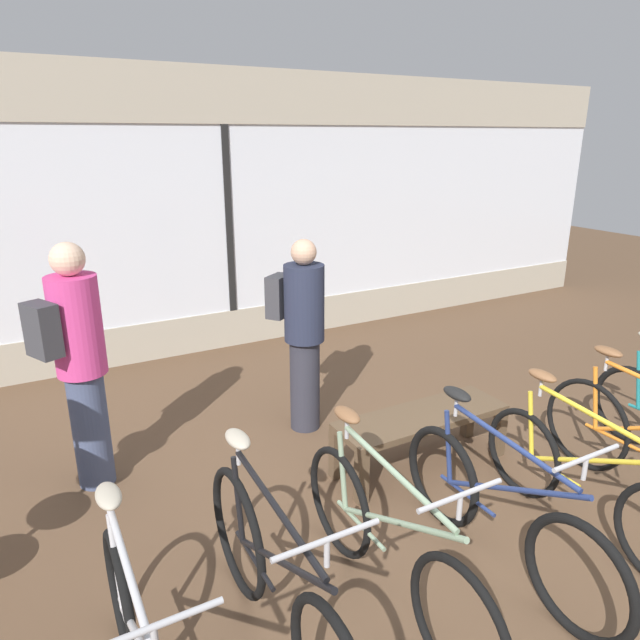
{
  "coord_description": "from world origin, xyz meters",
  "views": [
    {
      "loc": [
        -2.28,
        -2.3,
        2.48
      ],
      "look_at": [
        0.0,
        1.83,
        0.95
      ],
      "focal_mm": 32.0,
      "sensor_mm": 36.0,
      "label": 1
    }
  ],
  "objects_px": {
    "bicycle_center": "(500,514)",
    "display_bench": "(421,423)",
    "bicycle_left": "(276,589)",
    "bicycle_center_left": "(388,547)",
    "customer_near_rack": "(302,330)",
    "customer_by_window": "(79,361)",
    "bicycle_center_right": "(585,483)"
  },
  "relations": [
    {
      "from": "bicycle_center",
      "to": "display_bench",
      "type": "bearing_deg",
      "value": 74.79
    },
    {
      "from": "bicycle_center_left",
      "to": "customer_near_rack",
      "type": "bearing_deg",
      "value": 75.27
    },
    {
      "from": "bicycle_center_left",
      "to": "customer_near_rack",
      "type": "xyz_separation_m",
      "value": [
        0.54,
        2.04,
        0.52
      ]
    },
    {
      "from": "bicycle_center_left",
      "to": "bicycle_center",
      "type": "xyz_separation_m",
      "value": [
        0.75,
        -0.07,
        -0.01
      ]
    },
    {
      "from": "bicycle_center_left",
      "to": "display_bench",
      "type": "height_order",
      "value": "bicycle_center_left"
    },
    {
      "from": "bicycle_center_left",
      "to": "bicycle_center_right",
      "type": "xyz_separation_m",
      "value": [
        1.46,
        -0.1,
        -0.02
      ]
    },
    {
      "from": "display_bench",
      "to": "bicycle_center",
      "type": "bearing_deg",
      "value": -105.21
    },
    {
      "from": "customer_near_rack",
      "to": "bicycle_center_left",
      "type": "bearing_deg",
      "value": -104.73
    },
    {
      "from": "bicycle_center_left",
      "to": "bicycle_center_right",
      "type": "distance_m",
      "value": 1.46
    },
    {
      "from": "customer_near_rack",
      "to": "display_bench",
      "type": "bearing_deg",
      "value": -63.3
    },
    {
      "from": "bicycle_left",
      "to": "display_bench",
      "type": "height_order",
      "value": "bicycle_left"
    },
    {
      "from": "bicycle_center",
      "to": "bicycle_center_left",
      "type": "bearing_deg",
      "value": 174.53
    },
    {
      "from": "bicycle_left",
      "to": "customer_by_window",
      "type": "xyz_separation_m",
      "value": [
        -0.57,
        2.01,
        0.58
      ]
    },
    {
      "from": "customer_by_window",
      "to": "customer_near_rack",
      "type": "bearing_deg",
      "value": 0.97
    },
    {
      "from": "bicycle_center_left",
      "to": "customer_by_window",
      "type": "height_order",
      "value": "customer_by_window"
    },
    {
      "from": "bicycle_left",
      "to": "bicycle_center_right",
      "type": "distance_m",
      "value": 2.12
    },
    {
      "from": "customer_near_rack",
      "to": "customer_by_window",
      "type": "height_order",
      "value": "customer_by_window"
    },
    {
      "from": "bicycle_center_right",
      "to": "display_bench",
      "type": "height_order",
      "value": "bicycle_center_right"
    },
    {
      "from": "bicycle_center",
      "to": "customer_near_rack",
      "type": "relative_size",
      "value": 1.02
    },
    {
      "from": "bicycle_left",
      "to": "bicycle_center_left",
      "type": "height_order",
      "value": "bicycle_left"
    },
    {
      "from": "bicycle_center_left",
      "to": "bicycle_left",
      "type": "bearing_deg",
      "value": 179.86
    },
    {
      "from": "bicycle_left",
      "to": "customer_near_rack",
      "type": "xyz_separation_m",
      "value": [
        1.19,
        2.04,
        0.51
      ]
    },
    {
      "from": "bicycle_left",
      "to": "customer_by_window",
      "type": "relative_size",
      "value": 0.99
    },
    {
      "from": "bicycle_center",
      "to": "customer_near_rack",
      "type": "distance_m",
      "value": 2.19
    },
    {
      "from": "display_bench",
      "to": "bicycle_center_right",
      "type": "bearing_deg",
      "value": -70.01
    },
    {
      "from": "display_bench",
      "to": "customer_near_rack",
      "type": "xyz_separation_m",
      "value": [
        -0.51,
        1.01,
        0.54
      ]
    },
    {
      "from": "display_bench",
      "to": "customer_near_rack",
      "type": "height_order",
      "value": "customer_near_rack"
    },
    {
      "from": "bicycle_left",
      "to": "customer_near_rack",
      "type": "distance_m",
      "value": 2.42
    },
    {
      "from": "display_bench",
      "to": "customer_near_rack",
      "type": "bearing_deg",
      "value": 116.7
    },
    {
      "from": "customer_by_window",
      "to": "bicycle_center",
      "type": "bearing_deg",
      "value": -46.52
    },
    {
      "from": "display_bench",
      "to": "customer_by_window",
      "type": "height_order",
      "value": "customer_by_window"
    },
    {
      "from": "customer_near_rack",
      "to": "bicycle_left",
      "type": "bearing_deg",
      "value": -120.33
    }
  ]
}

